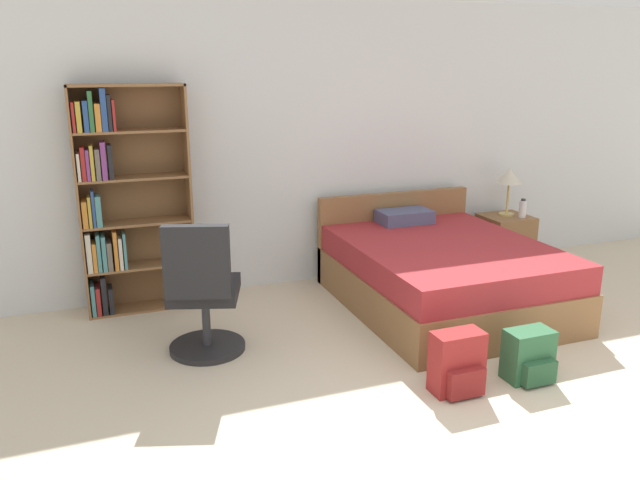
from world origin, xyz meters
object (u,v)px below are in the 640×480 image
bookshelf (120,201)px  backpack_red (458,364)px  office_chair (203,296)px  backpack_green (529,357)px  bed (440,272)px  table_lamp (509,178)px  water_bottle (523,209)px  nightstand (504,241)px

bookshelf → backpack_red: bearing=-49.6°
office_chair → backpack_green: bearing=-29.8°
bed → table_lamp: (1.21, 0.73, 0.62)m
office_chair → water_bottle: bearing=14.3°
backpack_green → nightstand: bearing=57.3°
table_lamp → backpack_green: table_lamp is taller
bookshelf → office_chair: bookshelf is taller
table_lamp → bookshelf: bearing=178.5°
table_lamp → backpack_red: bearing=-132.2°
nightstand → office_chair: bearing=-163.5°
table_lamp → water_bottle: bearing=-57.3°
water_bottle → backpack_red: (-1.97, -1.94, -0.43)m
nightstand → backpack_red: bearing=-132.3°
backpack_green → table_lamp: bearing=57.3°
water_bottle → backpack_red: 2.80m
bookshelf → water_bottle: 3.85m
office_chair → backpack_green: office_chair is taller
bed → backpack_green: size_ratio=5.67×
nightstand → water_bottle: water_bottle is taller
office_chair → nightstand: size_ratio=1.90×
office_chair → nightstand: (3.27, 0.97, -0.19)m
bookshelf → backpack_red: 2.96m
backpack_green → water_bottle: bearing=53.9°
bed → backpack_red: bearing=-116.7°
bed → table_lamp: size_ratio=4.05×
backpack_green → backpack_red: (-0.53, 0.03, 0.03)m
bed → backpack_green: bed is taller
nightstand → backpack_green: size_ratio=1.55×
bed → office_chair: (-2.08, -0.26, 0.16)m
office_chair → table_lamp: bearing=16.8°
bed → backpack_green: 1.39m
bookshelf → backpack_green: bearing=-42.7°
water_bottle → backpack_red: water_bottle is taller
nightstand → table_lamp: 0.65m
bed → backpack_green: bearing=-95.9°
bookshelf → water_bottle: bookshelf is taller
nightstand → water_bottle: bearing=-46.6°
nightstand → table_lamp: table_lamp is taller
bookshelf → nightstand: 3.79m
office_chair → water_bottle: size_ratio=5.32×
office_chair → nightstand: office_chair is taller
backpack_red → table_lamp: bearing=47.8°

